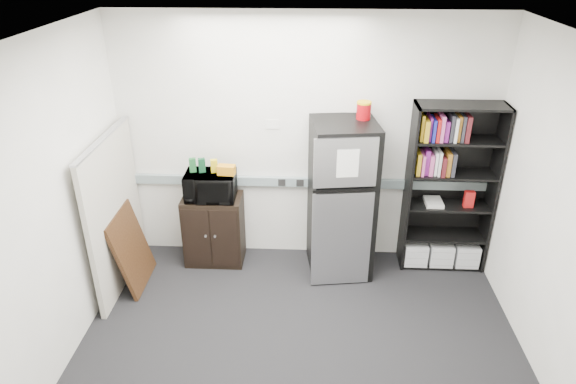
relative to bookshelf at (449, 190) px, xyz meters
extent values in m
plane|color=black|center=(-1.53, -1.57, -0.91)|extent=(4.00, 4.00, 0.00)
cube|color=white|center=(-1.53, 0.18, 0.44)|extent=(4.00, 0.02, 2.70)
cube|color=white|center=(0.47, -1.57, 0.44)|extent=(0.02, 3.50, 2.70)
cube|color=white|center=(-3.53, -1.57, 0.44)|extent=(0.02, 3.50, 2.70)
cube|color=white|center=(-1.53, -1.57, 1.79)|extent=(4.00, 3.50, 0.02)
cube|color=gray|center=(-1.53, 0.15, -0.01)|extent=(3.92, 0.05, 0.10)
cube|color=white|center=(-1.88, 0.18, 0.64)|extent=(0.14, 0.00, 0.10)
cube|color=black|center=(-0.44, -0.01, 0.01)|extent=(0.02, 0.34, 1.85)
cube|color=black|center=(0.44, -0.01, 0.01)|extent=(0.02, 0.34, 1.85)
cube|color=black|center=(0.00, 0.16, 0.01)|extent=(0.90, 0.02, 1.85)
cube|color=black|center=(0.00, -0.01, 0.92)|extent=(0.90, 0.34, 0.02)
cube|color=black|center=(0.00, -0.01, -0.89)|extent=(0.85, 0.32, 0.03)
cube|color=black|center=(0.00, -0.01, -0.54)|extent=(0.85, 0.32, 0.03)
cube|color=black|center=(0.00, -0.01, -0.17)|extent=(0.85, 0.32, 0.02)
cube|color=black|center=(0.00, -0.01, 0.20)|extent=(0.85, 0.32, 0.02)
cube|color=black|center=(0.00, -0.01, 0.57)|extent=(0.85, 0.32, 0.02)
cube|color=silver|center=(-0.28, -0.02, -0.76)|extent=(0.25, 0.30, 0.25)
cube|color=silver|center=(0.00, -0.02, -0.76)|extent=(0.25, 0.30, 0.25)
cube|color=silver|center=(0.28, -0.02, -0.76)|extent=(0.25, 0.30, 0.25)
cube|color=#A8A395|center=(-3.43, -0.49, -0.11)|extent=(0.05, 1.30, 1.60)
cube|color=#B2B2B7|center=(-3.43, -0.49, 0.70)|extent=(0.06, 1.30, 0.02)
cube|color=black|center=(-2.52, -0.06, -0.51)|extent=(0.64, 0.40, 0.80)
cube|color=black|center=(-2.68, -0.26, -0.51)|extent=(0.29, 0.01, 0.70)
cube|color=black|center=(-2.37, -0.26, -0.51)|extent=(0.29, 0.01, 0.70)
cylinder|color=#B2B2B7|center=(-2.57, -0.28, -0.47)|extent=(0.02, 0.02, 0.02)
cylinder|color=#B2B2B7|center=(-2.47, -0.28, -0.47)|extent=(0.02, 0.02, 0.02)
imported|color=black|center=(-2.52, -0.08, 0.03)|extent=(0.53, 0.37, 0.29)
cube|color=#185526|center=(-2.70, -0.05, 0.25)|extent=(0.08, 0.06, 0.15)
cube|color=#0D391F|center=(-2.61, -0.05, 0.25)|extent=(0.08, 0.07, 0.15)
cube|color=gold|center=(-2.48, -0.05, 0.25)|extent=(0.08, 0.07, 0.14)
cube|color=orange|center=(-2.34, -0.10, 0.23)|extent=(0.19, 0.12, 0.10)
cube|color=black|center=(-1.14, -0.14, -0.08)|extent=(0.71, 0.71, 1.67)
cube|color=#B8B8BD|center=(-1.14, -0.46, 0.49)|extent=(0.61, 0.10, 0.50)
cube|color=#B8B8BD|center=(-1.14, -0.46, -0.36)|extent=(0.61, 0.10, 1.07)
cube|color=black|center=(-1.14, -0.48, 0.21)|extent=(0.60, 0.09, 0.03)
cube|color=white|center=(-1.12, -0.48, 0.49)|extent=(0.21, 0.03, 0.28)
cube|color=black|center=(-1.14, -0.14, 0.77)|extent=(0.71, 0.71, 0.02)
cylinder|color=#9D070D|center=(-0.96, -0.02, 0.87)|extent=(0.14, 0.14, 0.18)
cylinder|color=gold|center=(-0.96, -0.02, 0.96)|extent=(0.15, 0.15, 0.02)
cube|color=black|center=(-3.30, -0.53, -0.49)|extent=(0.24, 0.66, 0.83)
cube|color=beige|center=(-3.28, -0.53, -0.49)|extent=(0.18, 0.56, 0.70)
camera|label=1|loc=(-1.46, -4.92, 2.41)|focal=32.00mm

